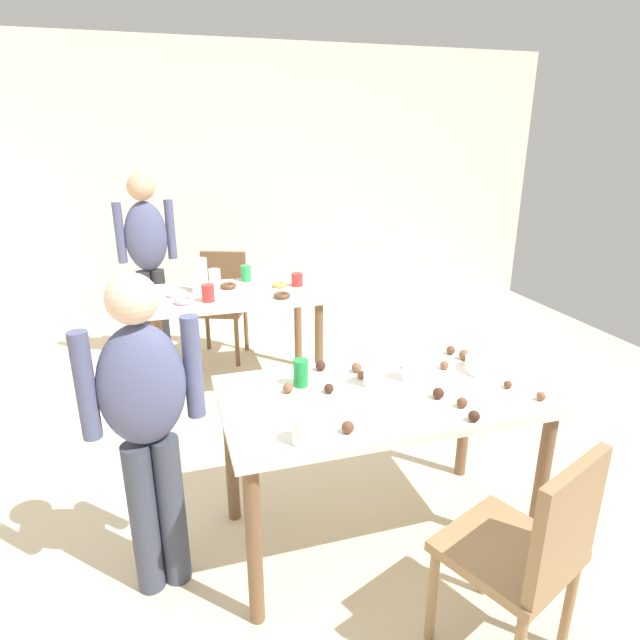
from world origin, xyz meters
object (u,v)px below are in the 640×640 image
at_px(chair_near_table, 530,548).
at_px(person_adult_far, 148,253).
at_px(dining_table_far, 235,306).
at_px(soda_can, 301,373).
at_px(dining_table_near, 382,411).
at_px(person_girl_near, 146,416).
at_px(mixing_bowl, 489,365).
at_px(pitcher_far, 199,276).
at_px(chair_far_table, 222,298).

bearing_deg(chair_near_table, person_adult_far, 110.34).
height_order(dining_table_far, soda_can, soda_can).
relative_size(dining_table_near, person_girl_near, 1.02).
height_order(dining_table_near, person_adult_far, person_adult_far).
xyz_separation_m(dining_table_far, mixing_bowl, (0.95, -1.67, 0.14)).
distance_m(chair_near_table, soda_can, 1.10).
relative_size(dining_table_far, pitcher_far, 5.00).
bearing_deg(person_adult_far, person_girl_near, -90.30).
relative_size(dining_table_far, person_adult_far, 0.78).
distance_m(dining_table_near, mixing_bowl, 0.57).
bearing_deg(dining_table_near, soda_can, 154.08).
distance_m(dining_table_near, soda_can, 0.39).
bearing_deg(person_adult_far, chair_near_table, -69.66).
xyz_separation_m(chair_far_table, pitcher_far, (-0.21, -0.65, 0.37)).
distance_m(dining_table_near, pitcher_far, 1.89).
bearing_deg(soda_can, chair_near_table, -58.58).
relative_size(soda_can, pitcher_far, 0.51).
xyz_separation_m(chair_near_table, pitcher_far, (-0.84, 2.51, 0.37)).
bearing_deg(person_girl_near, dining_table_far, 71.62).
xyz_separation_m(dining_table_far, chair_far_table, (-0.01, 0.71, -0.15)).
bearing_deg(chair_near_table, pitcher_far, 108.57).
bearing_deg(person_girl_near, mixing_bowl, 2.35).
relative_size(chair_near_table, mixing_bowl, 4.05).
bearing_deg(chair_near_table, soda_can, 121.42).
distance_m(chair_far_table, soda_can, 2.29).
bearing_deg(chair_far_table, mixing_bowl, -67.94).
distance_m(mixing_bowl, pitcher_far, 2.08).
xyz_separation_m(dining_table_near, dining_table_far, (-0.40, 1.72, -0.01)).
distance_m(chair_far_table, pitcher_far, 0.78).
distance_m(soda_can, pitcher_far, 1.64).
distance_m(person_girl_near, mixing_bowl, 1.53).
xyz_separation_m(soda_can, pitcher_far, (-0.30, 1.61, 0.06)).
bearing_deg(mixing_bowl, chair_far_table, 112.06).
xyz_separation_m(dining_table_near, pitcher_far, (-0.62, 1.77, 0.21)).
bearing_deg(soda_can, mixing_bowl, -6.86).
bearing_deg(person_adult_far, pitcher_far, -63.44).
xyz_separation_m(dining_table_near, chair_far_table, (-0.41, 2.42, -0.16)).
relative_size(person_adult_far, mixing_bowl, 7.07).
distance_m(person_adult_far, soda_can, 2.38).
relative_size(dining_table_near, person_adult_far, 0.91).
bearing_deg(chair_near_table, dining_table_near, 106.97).
height_order(chair_far_table, person_girl_near, person_girl_near).
xyz_separation_m(dining_table_near, person_adult_far, (-0.96, 2.45, 0.26)).
xyz_separation_m(chair_near_table, person_adult_far, (-1.18, 3.19, 0.41)).
height_order(dining_table_far, mixing_bowl, mixing_bowl).
height_order(person_adult_far, pitcher_far, person_adult_far).
bearing_deg(mixing_bowl, chair_near_table, -112.55).
distance_m(chair_near_table, person_girl_near, 1.43).
bearing_deg(dining_table_far, chair_near_table, -75.81).
relative_size(person_girl_near, person_adult_far, 0.89).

